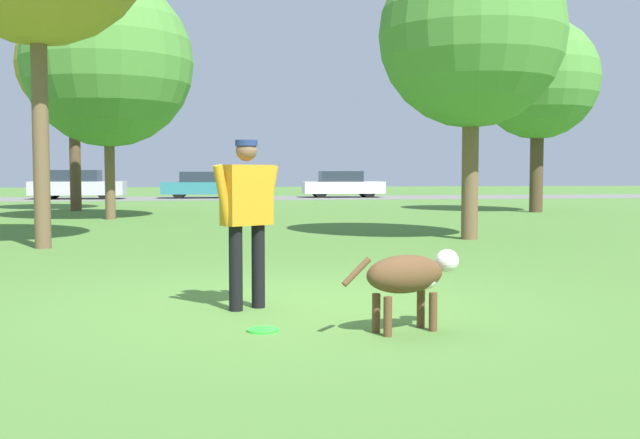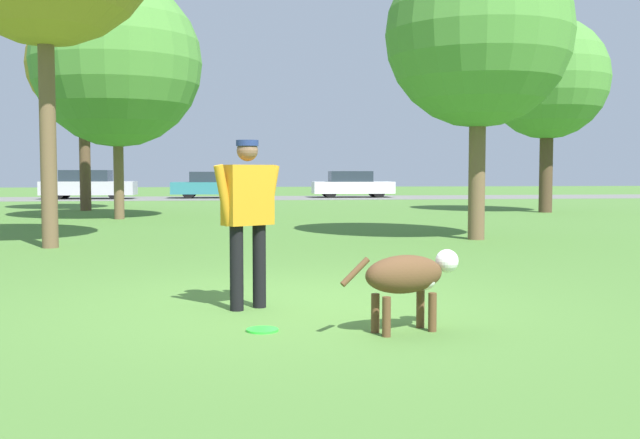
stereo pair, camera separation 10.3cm
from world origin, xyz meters
TOP-DOWN VIEW (x-y plane):
  - ground_plane at (0.00, 0.00)m, footprint 120.00×120.00m
  - far_road_strip at (0.00, 30.74)m, footprint 120.00×6.00m
  - person at (-0.42, -0.18)m, footprint 0.68×0.47m
  - dog at (0.86, -1.39)m, footprint 1.10×0.53m
  - frisbee at (-0.35, -1.21)m, footprint 0.27×0.27m
  - tree_mid_center at (-3.47, 14.23)m, footprint 4.70×4.70m
  - tree_far_left at (-5.23, 19.19)m, footprint 3.77×3.77m
  - tree_far_right at (9.96, 15.98)m, footprint 3.94×3.94m
  - tree_near_right at (4.31, 6.72)m, footprint 3.61×3.61m
  - parked_car_silver at (-7.04, 30.52)m, footprint 4.52×1.86m
  - parked_car_teal at (-0.85, 30.99)m, footprint 4.52×1.91m
  - parked_car_white at (6.20, 31.02)m, footprint 4.22×1.91m

SIDE VIEW (x-z plane):
  - ground_plane at x=0.00m, z-range 0.00..0.00m
  - far_road_strip at x=0.00m, z-range 0.00..0.01m
  - frisbee at x=-0.35m, z-range 0.00..0.02m
  - dog at x=0.86m, z-range 0.13..0.80m
  - parked_car_teal at x=-0.85m, z-range -0.01..1.33m
  - parked_car_white at x=6.20m, z-range -0.02..1.36m
  - parked_car_silver at x=-7.04m, z-range -0.02..1.40m
  - person at x=-0.42m, z-range 0.16..1.78m
  - tree_near_right at x=4.31m, z-range 1.08..6.87m
  - tree_far_right at x=9.96m, z-range 1.18..7.52m
  - tree_mid_center at x=-3.47m, z-range 1.00..7.72m
  - tree_far_left at x=-5.23m, z-range 1.51..8.36m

